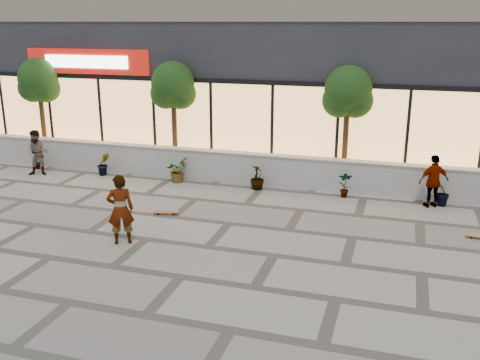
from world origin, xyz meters
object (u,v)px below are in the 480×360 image
(tree_mideast, at_px, (348,95))
(skater_center, at_px, (120,209))
(skateboard_center, at_px, (166,212))
(skater_left, at_px, (38,153))
(tree_midwest, at_px, (173,88))
(tree_west, at_px, (39,83))
(skater_right_near, at_px, (434,181))

(tree_mideast, bearing_deg, skater_center, -125.39)
(skateboard_center, bearing_deg, skater_left, 143.98)
(skater_center, distance_m, skateboard_center, 2.31)
(tree_midwest, relative_size, tree_mideast, 1.00)
(tree_mideast, distance_m, skater_left, 10.77)
(tree_midwest, height_order, tree_mideast, same)
(tree_west, xyz_separation_m, tree_mideast, (11.50, 0.00, 0.00))
(skater_left, bearing_deg, skater_center, -59.01)
(skater_center, xyz_separation_m, skater_right_near, (7.31, 5.05, -0.09))
(skater_center, xyz_separation_m, skateboard_center, (0.16, 2.16, -0.80))
(tree_mideast, height_order, skateboard_center, tree_mideast)
(skater_center, xyz_separation_m, skater_left, (-5.79, 4.52, -0.07))
(tree_west, distance_m, tree_midwest, 5.50)
(skater_center, relative_size, skateboard_center, 2.38)
(skateboard_center, bearing_deg, tree_mideast, 29.79)
(tree_west, bearing_deg, tree_mideast, 0.00)
(tree_west, xyz_separation_m, skateboard_center, (7.08, -4.29, -2.91))
(tree_midwest, xyz_separation_m, skater_left, (-4.37, -1.93, -2.18))
(tree_west, relative_size, skateboard_center, 5.35)
(tree_west, bearing_deg, skater_left, -59.57)
(tree_midwest, bearing_deg, tree_west, 180.00)
(tree_midwest, xyz_separation_m, skater_right_near, (8.73, -1.40, -2.21))
(tree_midwest, xyz_separation_m, tree_mideast, (6.00, 0.00, 0.00))
(tree_mideast, bearing_deg, tree_west, 180.00)
(tree_midwest, bearing_deg, skater_center, -77.59)
(tree_mideast, xyz_separation_m, skateboard_center, (-4.42, -4.29, -2.91))
(skater_center, bearing_deg, skater_left, -67.43)
(skater_left, bearing_deg, skateboard_center, -42.67)
(skater_center, bearing_deg, tree_mideast, -154.82)
(tree_mideast, distance_m, skater_right_near, 3.78)
(tree_west, relative_size, skater_right_near, 2.51)
(skater_center, relative_size, skater_left, 1.08)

